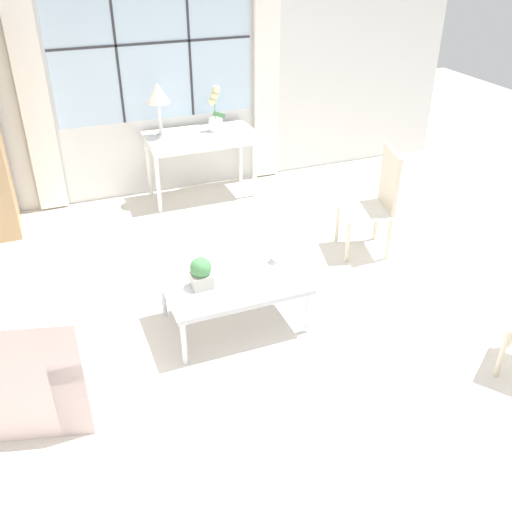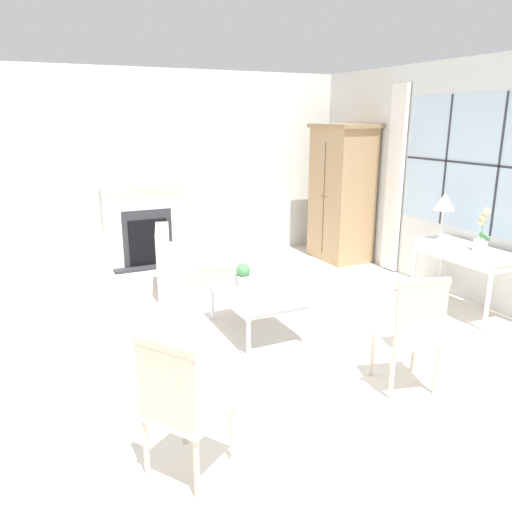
# 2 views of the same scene
# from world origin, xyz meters

# --- Properties ---
(ground_plane) EXTENTS (14.00, 14.00, 0.00)m
(ground_plane) POSITION_xyz_m (0.00, 0.00, 0.00)
(ground_plane) COLOR silver
(wall_back_windowed) EXTENTS (7.20, 0.14, 2.80)m
(wall_back_windowed) POSITION_xyz_m (0.00, 3.02, 1.40)
(wall_back_windowed) COLOR silver
(wall_back_windowed) RESTS_ON ground_plane
(console_table) EXTENTS (1.16, 0.53, 0.74)m
(console_table) POSITION_xyz_m (0.35, 2.67, 0.65)
(console_table) COLOR white
(console_table) RESTS_ON ground_plane
(table_lamp) EXTENTS (0.24, 0.24, 0.55)m
(table_lamp) POSITION_xyz_m (-0.06, 2.70, 1.17)
(table_lamp) COLOR silver
(table_lamp) RESTS_ON console_table
(potted_orchid) EXTENTS (0.19, 0.15, 0.48)m
(potted_orchid) POSITION_xyz_m (0.53, 2.67, 0.92)
(potted_orchid) COLOR white
(potted_orchid) RESTS_ON console_table
(armchair_upholstered) EXTENTS (1.01, 1.09, 0.83)m
(armchair_upholstered) POSITION_xyz_m (-1.56, 0.08, 0.27)
(armchair_upholstered) COLOR beige
(armchair_upholstered) RESTS_ON ground_plane
(side_chair_wooden) EXTENTS (0.54, 0.54, 0.98)m
(side_chair_wooden) POSITION_xyz_m (1.48, 0.91, 0.54)
(side_chair_wooden) COLOR white
(side_chair_wooden) RESTS_ON ground_plane
(coffee_table) EXTENTS (1.06, 0.70, 0.42)m
(coffee_table) POSITION_xyz_m (-0.12, 0.30, 0.38)
(coffee_table) COLOR silver
(coffee_table) RESTS_ON ground_plane
(potted_plant_small) EXTENTS (0.15, 0.15, 0.24)m
(potted_plant_small) POSITION_xyz_m (-0.37, 0.27, 0.54)
(potted_plant_small) COLOR #BCB7AD
(potted_plant_small) RESTS_ON coffee_table
(pillar_candle) EXTENTS (0.12, 0.12, 0.13)m
(pillar_candle) POSITION_xyz_m (0.27, 0.39, 0.48)
(pillar_candle) COLOR silver
(pillar_candle) RESTS_ON coffee_table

